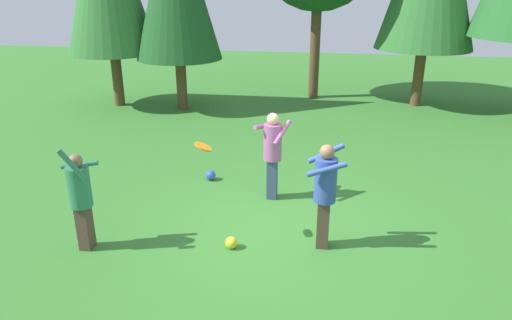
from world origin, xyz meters
TOP-DOWN VIEW (x-y plane):
  - ground_plane at (0.00, 0.00)m, footprint 40.00×40.00m
  - person_thrower at (-2.96, -1.12)m, footprint 0.58×0.59m
  - person_catcher at (0.68, -0.47)m, footprint 0.60×0.52m
  - person_bystander at (-0.33, 1.15)m, footprint 0.68×0.72m
  - frisbee at (-1.16, -0.59)m, footprint 0.31×0.32m
  - ball_yellow at (-0.72, -0.77)m, footprint 0.19×0.19m
  - ball_blue at (-1.71, 1.78)m, footprint 0.21×0.21m

SIDE VIEW (x-z plane):
  - ground_plane at x=0.00m, z-range 0.00..0.00m
  - ball_yellow at x=-0.72m, z-range 0.00..0.19m
  - ball_blue at x=-1.71m, z-range 0.00..0.21m
  - person_thrower at x=-2.96m, z-range 0.07..1.80m
  - person_bystander at x=-0.33m, z-range 0.16..1.85m
  - person_catcher at x=0.68m, z-range 0.16..1.87m
  - frisbee at x=-1.16m, z-range 1.54..1.68m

